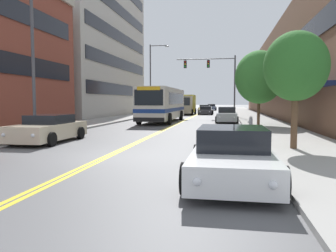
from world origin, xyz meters
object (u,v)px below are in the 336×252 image
Objects in this scene: car_beige_moving_second at (205,109)px; traffic_signal_mast at (215,74)px; car_silver_parked_right_mid at (227,115)px; car_dark_grey_moving_lead at (206,111)px; city_bus at (163,103)px; street_tree_right_near at (296,67)px; car_charcoal_parked_left_mid at (163,111)px; box_truck at (186,104)px; street_lamp_left_far at (153,74)px; street_tree_right_mid at (259,77)px; fire_hydrant at (251,122)px; car_champagne_parked_left_near at (48,129)px; street_lamp_left_near at (39,46)px; car_slate_blue_moving_third at (212,107)px; car_white_parked_right_foreground at (232,156)px.

traffic_signal_mast reaches higher than car_beige_moving_second.
car_dark_grey_moving_lead is (-3.00, 17.38, -0.10)m from car_silver_parked_right_mid.
street_tree_right_near is at bearing -63.79° from city_bus.
car_charcoal_parked_left_mid is 13.51m from car_beige_moving_second.
box_truck reaches higher than car_charcoal_parked_left_mid.
street_lamp_left_far is (-6.27, -7.65, 4.78)m from car_dark_grey_moving_lead.
street_tree_right_mid is at bearing 90.63° from street_tree_right_near.
box_truck is 25.64m from fire_hydrant.
street_tree_right_mid reaches higher than fire_hydrant.
box_truck is 8.87× the size of fire_hydrant.
box_truck is (2.65, 33.85, 0.90)m from car_champagne_parked_left_near.
car_dark_grey_moving_lead is 0.57× the size of street_lamp_left_near.
car_silver_parked_right_mid is at bearing -81.88° from car_beige_moving_second.
car_slate_blue_moving_third reaches higher than fire_hydrant.
car_champagne_parked_left_near is at bearing -95.68° from car_slate_blue_moving_third.
car_silver_parked_right_mid is at bearing 103.37° from fire_hydrant.
car_charcoal_parked_left_mid is 0.54× the size of street_lamp_left_near.
car_white_parked_right_foreground is at bearing -95.80° from fire_hydrant.
car_silver_parked_right_mid is 7.22m from fire_hydrant.
car_silver_parked_right_mid is at bearing 98.26° from street_tree_right_near.
street_tree_right_mid is at bearing 46.52° from car_champagne_parked_left_near.
car_dark_grey_moving_lead is (-3.07, 40.11, -0.07)m from car_white_parked_right_foreground.
city_bus reaches higher than car_champagne_parked_left_near.
street_lamp_left_near is at bearing -107.00° from traffic_signal_mast.
car_beige_moving_second is at bearing 98.02° from traffic_signal_mast.
car_champagne_parked_left_near is 11.54m from street_tree_right_near.
city_bus is at bearing -178.70° from car_silver_parked_right_mid.
car_white_parked_right_foreground reaches higher than car_beige_moving_second.
city_bus is at bearing 78.65° from street_lamp_left_near.
car_slate_blue_moving_third is 0.62× the size of street_lamp_left_near.
car_champagne_parked_left_near is 42.75m from car_beige_moving_second.
car_slate_blue_moving_third is 30.02m from traffic_signal_mast.
street_lamp_left_near reaches higher than car_slate_blue_moving_third.
street_tree_right_mid is (11.67, -14.53, -1.51)m from street_lamp_left_far.
car_slate_blue_moving_third is at bearing 95.86° from fire_hydrant.
car_silver_parked_right_mid is 1.05× the size of street_tree_right_near.
city_bus is 10.41m from fire_hydrant.
car_white_parked_right_foreground is 32.70m from traffic_signal_mast.
street_lamp_left_far reaches higher than car_slate_blue_moving_third.
car_silver_parked_right_mid is at bearing -81.71° from traffic_signal_mast.
car_silver_parked_right_mid is (8.70, -13.51, 0.01)m from car_charcoal_parked_left_mid.
car_champagne_parked_left_near is 26.57m from street_lamp_left_far.
fire_hydrant is at bearing -84.14° from car_slate_blue_moving_third.
street_tree_right_near is at bearing -7.70° from street_lamp_left_near.
street_tree_right_near is (2.55, -17.59, 2.66)m from car_silver_parked_right_mid.
car_slate_blue_moving_third is at bearing 94.48° from car_silver_parked_right_mid.
street_tree_right_mid reaches higher than car_dark_grey_moving_lead.
car_white_parked_right_foreground is (8.68, -6.31, -0.01)m from car_champagne_parked_left_near.
box_truck is 0.86× the size of street_lamp_left_near.
traffic_signal_mast is at bearing 98.29° from car_silver_parked_right_mid.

